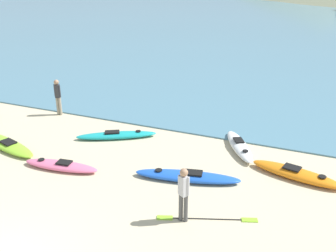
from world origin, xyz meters
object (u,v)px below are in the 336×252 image
(kayak_on_sand_6, at_px, (6,144))
(kayak_on_sand_7, at_px, (239,146))
(kayak_on_sand_5, at_px, (187,176))
(kayak_on_sand_1, at_px, (296,174))
(kayak_on_sand_3, at_px, (61,166))
(kayak_on_sand_2, at_px, (116,135))
(person_near_waterline, at_px, (58,95))
(person_near_foreground, at_px, (184,191))
(loose_paddle, at_px, (207,219))

(kayak_on_sand_6, height_order, kayak_on_sand_7, kayak_on_sand_7)
(kayak_on_sand_5, distance_m, kayak_on_sand_7, 3.02)
(kayak_on_sand_1, relative_size, kayak_on_sand_3, 1.11)
(kayak_on_sand_7, bearing_deg, kayak_on_sand_2, -169.79)
(kayak_on_sand_2, xyz_separation_m, person_near_waterline, (-3.71, 1.29, 0.83))
(kayak_on_sand_2, bearing_deg, person_near_foreground, -42.81)
(kayak_on_sand_3, distance_m, kayak_on_sand_5, 4.35)
(kayak_on_sand_2, relative_size, person_near_foreground, 1.89)
(kayak_on_sand_6, bearing_deg, kayak_on_sand_5, 2.86)
(kayak_on_sand_2, xyz_separation_m, kayak_on_sand_3, (-0.51, -2.93, -0.00))
(kayak_on_sand_5, bearing_deg, person_near_waterline, 156.35)
(kayak_on_sand_2, xyz_separation_m, kayak_on_sand_7, (4.79, 0.86, 0.03))
(kayak_on_sand_3, height_order, loose_paddle, kayak_on_sand_3)
(kayak_on_sand_7, height_order, person_near_waterline, person_near_waterline)
(kayak_on_sand_2, bearing_deg, kayak_on_sand_3, -99.87)
(kayak_on_sand_7, height_order, loose_paddle, kayak_on_sand_7)
(kayak_on_sand_2, distance_m, kayak_on_sand_3, 2.97)
(kayak_on_sand_6, relative_size, loose_paddle, 1.29)
(kayak_on_sand_2, height_order, person_near_waterline, person_near_waterline)
(kayak_on_sand_3, xyz_separation_m, kayak_on_sand_7, (5.30, 3.79, 0.03))
(kayak_on_sand_5, relative_size, person_near_waterline, 2.10)
(kayak_on_sand_3, height_order, person_near_foreground, person_near_foreground)
(kayak_on_sand_5, height_order, loose_paddle, kayak_on_sand_5)
(kayak_on_sand_2, xyz_separation_m, loose_paddle, (4.96, -3.75, -0.12))
(kayak_on_sand_1, xyz_separation_m, loose_paddle, (-2.02, -3.26, -0.15))
(kayak_on_sand_3, xyz_separation_m, kayak_on_sand_6, (-2.96, 0.60, 0.00))
(kayak_on_sand_2, relative_size, kayak_on_sand_6, 0.89)
(loose_paddle, bearing_deg, kayak_on_sand_3, 171.49)
(person_near_waterline, bearing_deg, kayak_on_sand_1, -9.46)
(kayak_on_sand_1, distance_m, kayak_on_sand_7, 2.57)
(kayak_on_sand_3, relative_size, kayak_on_sand_5, 0.79)
(kayak_on_sand_2, height_order, person_near_foreground, person_near_foreground)
(kayak_on_sand_3, distance_m, person_near_foreground, 5.06)
(kayak_on_sand_3, xyz_separation_m, loose_paddle, (5.47, -0.82, -0.11))
(kayak_on_sand_5, relative_size, loose_paddle, 1.31)
(kayak_on_sand_1, relative_size, kayak_on_sand_5, 0.87)
(kayak_on_sand_2, distance_m, person_near_foreground, 6.00)
(kayak_on_sand_2, bearing_deg, kayak_on_sand_5, -27.81)
(kayak_on_sand_2, distance_m, kayak_on_sand_7, 4.87)
(kayak_on_sand_6, bearing_deg, kayak_on_sand_1, 10.00)
(kayak_on_sand_1, height_order, kayak_on_sand_5, kayak_on_sand_1)
(kayak_on_sand_1, distance_m, person_near_foreground, 4.48)
(kayak_on_sand_2, distance_m, person_near_waterline, 4.02)
(kayak_on_sand_2, relative_size, kayak_on_sand_3, 1.11)
(kayak_on_sand_5, distance_m, kayak_on_sand_6, 7.22)
(kayak_on_sand_6, bearing_deg, kayak_on_sand_3, -11.40)
(kayak_on_sand_7, xyz_separation_m, person_near_waterline, (-8.50, 0.43, 0.80))
(kayak_on_sand_5, distance_m, person_near_waterline, 8.18)
(kayak_on_sand_2, bearing_deg, loose_paddle, -37.08)
(kayak_on_sand_7, xyz_separation_m, loose_paddle, (0.17, -4.61, -0.14))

